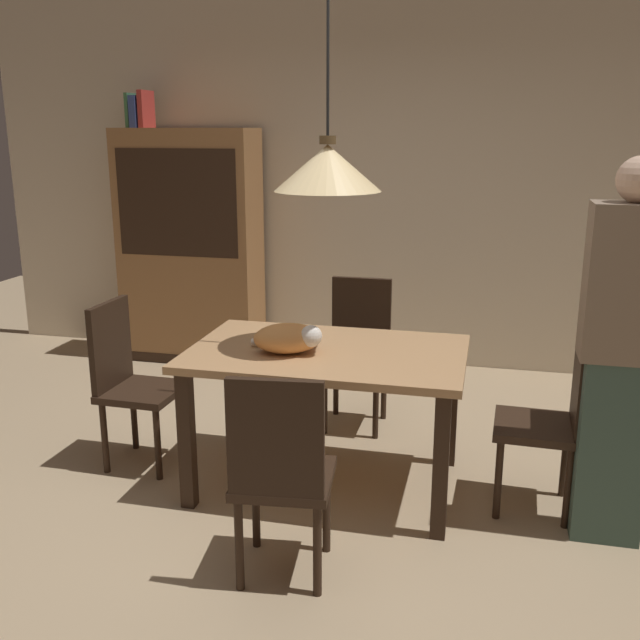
{
  "coord_description": "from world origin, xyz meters",
  "views": [
    {
      "loc": [
        0.92,
        -3.0,
        1.84
      ],
      "look_at": [
        0.06,
        0.61,
        0.85
      ],
      "focal_mm": 40.34,
      "sensor_mm": 36.0,
      "label": 1
    }
  ],
  "objects_px": {
    "dining_table": "(327,368)",
    "book_red_tall": "(146,109)",
    "cat_sleeping": "(289,338)",
    "hutch_bookcase": "(191,251)",
    "person_standing": "(621,355)",
    "chair_near_front": "(281,469)",
    "chair_left_side": "(129,377)",
    "book_green_slim": "(132,111)",
    "chair_right_side": "(554,413)",
    "pendant_lamp": "(328,167)",
    "book_blue_wide": "(139,112)",
    "chair_far_back": "(358,346)"
  },
  "relations": [
    {
      "from": "hutch_bookcase",
      "to": "person_standing",
      "type": "height_order",
      "value": "hutch_bookcase"
    },
    {
      "from": "book_blue_wide",
      "to": "book_red_tall",
      "type": "xyz_separation_m",
      "value": [
        0.06,
        0.0,
        0.02
      ]
    },
    {
      "from": "chair_right_side",
      "to": "pendant_lamp",
      "type": "relative_size",
      "value": 0.72
    },
    {
      "from": "dining_table",
      "to": "book_red_tall",
      "type": "bearing_deg",
      "value": 134.56
    },
    {
      "from": "chair_far_back",
      "to": "pendant_lamp",
      "type": "height_order",
      "value": "pendant_lamp"
    },
    {
      "from": "chair_near_front",
      "to": "chair_left_side",
      "type": "height_order",
      "value": "same"
    },
    {
      "from": "chair_left_side",
      "to": "person_standing",
      "type": "bearing_deg",
      "value": -4.36
    },
    {
      "from": "cat_sleeping",
      "to": "book_blue_wide",
      "type": "height_order",
      "value": "book_blue_wide"
    },
    {
      "from": "dining_table",
      "to": "person_standing",
      "type": "bearing_deg",
      "value": -7.83
    },
    {
      "from": "book_blue_wide",
      "to": "book_red_tall",
      "type": "distance_m",
      "value": 0.07
    },
    {
      "from": "chair_far_back",
      "to": "book_red_tall",
      "type": "bearing_deg",
      "value": 151.27
    },
    {
      "from": "chair_right_side",
      "to": "cat_sleeping",
      "type": "height_order",
      "value": "chair_right_side"
    },
    {
      "from": "book_red_tall",
      "to": "book_green_slim",
      "type": "bearing_deg",
      "value": 180.0
    },
    {
      "from": "book_green_slim",
      "to": "chair_right_side",
      "type": "bearing_deg",
      "value": -31.44
    },
    {
      "from": "chair_near_front",
      "to": "chair_left_side",
      "type": "distance_m",
      "value": 1.44
    },
    {
      "from": "dining_table",
      "to": "chair_left_side",
      "type": "relative_size",
      "value": 1.51
    },
    {
      "from": "book_red_tall",
      "to": "person_standing",
      "type": "xyz_separation_m",
      "value": [
        3.25,
        -2.1,
        -1.11
      ]
    },
    {
      "from": "pendant_lamp",
      "to": "chair_left_side",
      "type": "bearing_deg",
      "value": 179.89
    },
    {
      "from": "pendant_lamp",
      "to": "book_green_slim",
      "type": "bearing_deg",
      "value": 136.33
    },
    {
      "from": "chair_near_front",
      "to": "chair_far_back",
      "type": "relative_size",
      "value": 1.0
    },
    {
      "from": "dining_table",
      "to": "chair_left_side",
      "type": "height_order",
      "value": "chair_left_side"
    },
    {
      "from": "dining_table",
      "to": "chair_far_back",
      "type": "bearing_deg",
      "value": 89.96
    },
    {
      "from": "chair_near_front",
      "to": "chair_far_back",
      "type": "bearing_deg",
      "value": 90.26
    },
    {
      "from": "chair_right_side",
      "to": "chair_left_side",
      "type": "height_order",
      "value": "same"
    },
    {
      "from": "chair_left_side",
      "to": "pendant_lamp",
      "type": "relative_size",
      "value": 0.72
    },
    {
      "from": "cat_sleeping",
      "to": "hutch_bookcase",
      "type": "distance_m",
      "value": 2.44
    },
    {
      "from": "chair_left_side",
      "to": "chair_right_side",
      "type": "bearing_deg",
      "value": -0.13
    },
    {
      "from": "book_red_tall",
      "to": "chair_left_side",
      "type": "bearing_deg",
      "value": -68.49
    },
    {
      "from": "chair_near_front",
      "to": "book_green_slim",
      "type": "bearing_deg",
      "value": 125.78
    },
    {
      "from": "chair_left_side",
      "to": "pendant_lamp",
      "type": "height_order",
      "value": "pendant_lamp"
    },
    {
      "from": "dining_table",
      "to": "book_red_tall",
      "type": "distance_m",
      "value": 3.0
    },
    {
      "from": "chair_near_front",
      "to": "hutch_bookcase",
      "type": "relative_size",
      "value": 0.5
    },
    {
      "from": "hutch_bookcase",
      "to": "book_green_slim",
      "type": "height_order",
      "value": "book_green_slim"
    },
    {
      "from": "book_blue_wide",
      "to": "hutch_bookcase",
      "type": "bearing_deg",
      "value": -0.23
    },
    {
      "from": "chair_far_back",
      "to": "book_blue_wide",
      "type": "height_order",
      "value": "book_blue_wide"
    },
    {
      "from": "chair_right_side",
      "to": "chair_far_back",
      "type": "bearing_deg",
      "value": 141.99
    },
    {
      "from": "chair_near_front",
      "to": "cat_sleeping",
      "type": "distance_m",
      "value": 0.86
    },
    {
      "from": "chair_far_back",
      "to": "cat_sleeping",
      "type": "height_order",
      "value": "chair_far_back"
    },
    {
      "from": "pendant_lamp",
      "to": "book_blue_wide",
      "type": "distance_m",
      "value": 2.74
    },
    {
      "from": "chair_right_side",
      "to": "hutch_bookcase",
      "type": "bearing_deg",
      "value": 144.64
    },
    {
      "from": "chair_left_side",
      "to": "book_red_tall",
      "type": "xyz_separation_m",
      "value": [
        -0.75,
        1.91,
        1.48
      ]
    },
    {
      "from": "hutch_bookcase",
      "to": "person_standing",
      "type": "xyz_separation_m",
      "value": [
        2.93,
        -2.1,
        -0.01
      ]
    },
    {
      "from": "chair_left_side",
      "to": "book_blue_wide",
      "type": "xyz_separation_m",
      "value": [
        -0.81,
        1.91,
        1.46
      ]
    },
    {
      "from": "chair_near_front",
      "to": "chair_far_back",
      "type": "xyz_separation_m",
      "value": [
        -0.01,
        1.76,
        0.0
      ]
    },
    {
      "from": "chair_left_side",
      "to": "pendant_lamp",
      "type": "bearing_deg",
      "value": -0.11
    },
    {
      "from": "chair_near_front",
      "to": "chair_far_back",
      "type": "distance_m",
      "value": 1.76
    },
    {
      "from": "chair_far_back",
      "to": "pendant_lamp",
      "type": "bearing_deg",
      "value": -90.04
    },
    {
      "from": "pendant_lamp",
      "to": "book_green_slim",
      "type": "relative_size",
      "value": 5.0
    },
    {
      "from": "chair_far_back",
      "to": "dining_table",
      "type": "bearing_deg",
      "value": -90.04
    },
    {
      "from": "cat_sleeping",
      "to": "hutch_bookcase",
      "type": "bearing_deg",
      "value": 124.8
    }
  ]
}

